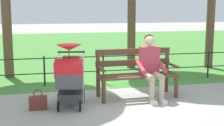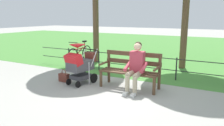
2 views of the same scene
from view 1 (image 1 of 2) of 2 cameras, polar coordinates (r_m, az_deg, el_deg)
The scene contains 7 objects.
ground_plane at distance 6.50m, azimuth 0.82°, elevation -6.29°, with size 60.00×60.00×0.00m, color #9E9B93.
grass_lawn at distance 15.05m, azimuth -7.03°, elevation 2.86°, with size 40.00×16.00×0.01m, color #478438.
park_bench at distance 6.59m, azimuth 4.23°, elevation -1.38°, with size 1.62×0.66×0.96m.
person_on_bench at distance 6.43m, azimuth 6.87°, elevation -0.34°, with size 0.55×0.74×1.28m.
stroller at distance 5.90m, azimuth -7.41°, elevation -2.09°, with size 0.64×0.95×1.15m.
handbag at distance 5.96m, azimuth -12.84°, elevation -6.76°, with size 0.32×0.14×0.37m.
park_fence at distance 7.77m, azimuth 0.50°, elevation -0.42°, with size 8.25×0.04×0.70m.
Camera 1 is at (1.46, 6.07, 1.80)m, focal length 52.09 mm.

